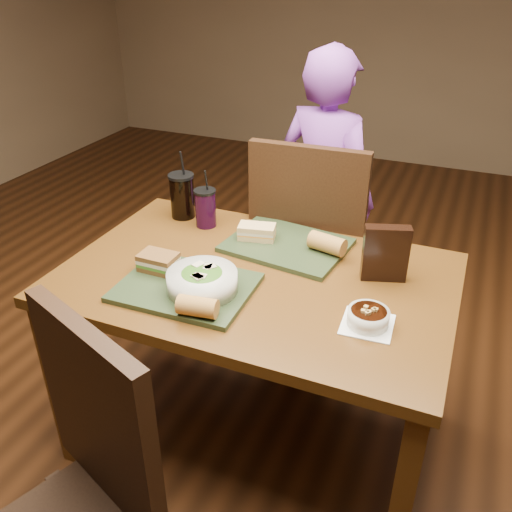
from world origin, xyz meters
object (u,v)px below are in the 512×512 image
(salad_bowl, at_px, (202,280))
(cup_berry, at_px, (206,208))
(diner, at_px, (325,196))
(baguette_near, at_px, (198,307))
(chair_near, at_px, (82,504))
(tray_near, at_px, (186,287))
(chair_far, at_px, (312,247))
(sandwich_far, at_px, (257,232))
(chip_bag, at_px, (385,253))
(sandwich_near, at_px, (158,262))
(tray_far, at_px, (287,245))
(baguette_far, at_px, (327,244))
(cup_cola, at_px, (182,196))
(soup_bowl, at_px, (368,317))
(dining_table, at_px, (256,296))

(salad_bowl, bearing_deg, cup_berry, 116.13)
(diner, xyz_separation_m, baguette_near, (-0.04, -1.18, 0.11))
(chair_near, relative_size, tray_near, 2.40)
(chair_far, xyz_separation_m, sandwich_far, (-0.12, -0.32, 0.20))
(chair_far, distance_m, tray_near, 0.75)
(sandwich_far, bearing_deg, chair_far, 68.88)
(diner, bearing_deg, chip_bag, 136.09)
(chair_far, distance_m, cup_berry, 0.50)
(chair_near, height_order, diner, diner)
(diner, relative_size, sandwich_near, 11.01)
(tray_far, xyz_separation_m, baguette_far, (0.15, -0.01, 0.04))
(diner, height_order, cup_berry, diner)
(cup_cola, xyz_separation_m, cup_berry, (0.13, -0.04, -0.02))
(salad_bowl, height_order, sandwich_near, salad_bowl)
(baguette_near, bearing_deg, chair_far, 83.54)
(cup_cola, bearing_deg, chip_bag, -11.34)
(cup_berry, bearing_deg, soup_bowl, -28.85)
(sandwich_near, relative_size, baguette_far, 0.96)
(tray_far, bearing_deg, baguette_near, -99.46)
(chip_bag, bearing_deg, soup_bowl, -105.58)
(dining_table, relative_size, chair_far, 1.21)
(salad_bowl, bearing_deg, dining_table, 59.88)
(dining_table, distance_m, cup_cola, 0.57)
(chair_far, height_order, diner, diner)
(soup_bowl, distance_m, baguette_near, 0.49)
(sandwich_far, relative_size, cup_cola, 0.52)
(sandwich_near, bearing_deg, dining_table, 22.74)
(dining_table, relative_size, cup_cola, 4.65)
(chip_bag, bearing_deg, sandwich_near, -177.40)
(sandwich_far, bearing_deg, chip_bag, -8.82)
(sandwich_near, height_order, chip_bag, chip_bag)
(dining_table, distance_m, salad_bowl, 0.26)
(baguette_far, bearing_deg, baguette_near, -114.89)
(salad_bowl, height_order, cup_cola, cup_cola)
(sandwich_near, bearing_deg, baguette_far, 34.93)
(tray_far, bearing_deg, tray_near, -116.92)
(cup_cola, bearing_deg, baguette_near, -57.19)
(salad_bowl, distance_m, baguette_near, 0.13)
(dining_table, xyz_separation_m, tray_near, (-0.17, -0.18, 0.10))
(cup_berry, bearing_deg, baguette_near, -64.80)
(diner, distance_m, baguette_near, 1.18)
(soup_bowl, xyz_separation_m, baguette_near, (-0.47, -0.17, 0.02))
(salad_bowl, bearing_deg, chip_bag, 32.30)
(chair_far, relative_size, baguette_near, 9.10)
(sandwich_near, distance_m, chip_bag, 0.75)
(sandwich_near, bearing_deg, chip_bag, 20.57)
(salad_bowl, relative_size, sandwich_far, 1.51)
(diner, height_order, chip_bag, diner)
(sandwich_near, relative_size, sandwich_far, 0.85)
(tray_far, height_order, baguette_far, baguette_far)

